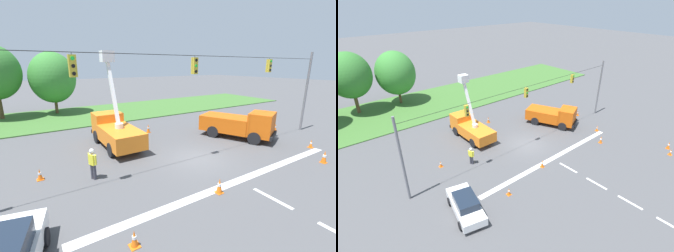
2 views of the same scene
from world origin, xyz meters
The scene contains 15 objects.
ground_plane centered at (0.00, 0.00, 0.00)m, with size 200.00×200.00×0.00m, color #4C4C4F.
grass_verge centered at (0.00, 18.00, 0.05)m, with size 56.00×12.00×0.10m, color #3D6B2D.
lane_markings centered at (0.00, -5.07, 0.00)m, with size 17.60×15.25×0.01m.
signal_gantry centered at (-0.08, 0.00, 4.43)m, with size 26.20×0.33×7.20m.
tree_centre centered at (-5.95, 20.79, 4.58)m, with size 5.38×5.80×7.68m.
utility_truck_bucket_lift centered at (-3.69, 5.29, 1.36)m, with size 2.38×6.17×7.08m.
utility_truck_support_near centered at (5.91, 1.56, 1.22)m, with size 4.65×6.48×2.39m.
road_worker centered at (-6.57, 0.83, 1.00)m, with size 0.38×0.61×1.77m.
traffic_cone_foreground_left centered at (-9.07, 2.30, 0.31)m, with size 0.36×0.36×0.65m.
traffic_cone_mid_left centered at (-6.68, -4.78, 0.32)m, with size 0.36×0.36×0.65m.
traffic_cone_lane_edge_a centered at (10.54, 1.06, 0.34)m, with size 0.36×0.36×0.69m.
traffic_cone_lane_edge_b centered at (8.64, -3.08, 0.31)m, with size 0.36×0.36×0.64m.
traffic_cone_far_left centered at (-1.77, -3.90, 0.39)m, with size 0.36×0.36×0.78m.
traffic_cone_far_right centered at (6.43, -4.95, 0.41)m, with size 0.36×0.36×0.81m.
traffic_cone_centre_line centered at (0.07, 7.07, 0.40)m, with size 0.36×0.36×0.80m.
Camera 1 is at (-9.14, -10.79, 6.04)m, focal length 24.00 mm.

